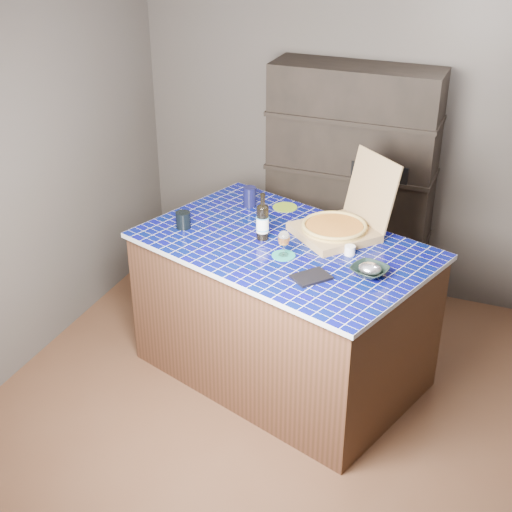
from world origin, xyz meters
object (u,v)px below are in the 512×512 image
at_px(dvd_case, 311,277).
at_px(pizza_box, 338,225).
at_px(kitchen_island, 283,310).
at_px(mead_bottle, 263,221).
at_px(bowl, 370,271).
at_px(wine_glass, 284,239).

bearing_deg(dvd_case, pizza_box, 130.59).
bearing_deg(kitchen_island, mead_bottle, -166.57).
height_order(kitchen_island, mead_bottle, mead_bottle).
bearing_deg(bowl, dvd_case, -151.01).
relative_size(kitchen_island, dvd_case, 9.83).
relative_size(wine_glass, bowl, 0.79).
height_order(mead_bottle, bowl, mead_bottle).
bearing_deg(kitchen_island, bowl, 0.86).
relative_size(kitchen_island, bowl, 9.99).
bearing_deg(mead_bottle, wine_glass, -39.99).
bearing_deg(mead_bottle, dvd_case, -39.69).
bearing_deg(wine_glass, pizza_box, 60.57).
distance_m(wine_glass, dvd_case, 0.32).
relative_size(mead_bottle, bowl, 1.50).
xyz_separation_m(kitchen_island, wine_glass, (0.05, -0.15, 0.59)).
bearing_deg(bowl, kitchen_island, 162.21).
xyz_separation_m(mead_bottle, wine_glass, (0.20, -0.17, -0.01)).
relative_size(pizza_box, bowl, 3.44).
bearing_deg(wine_glass, mead_bottle, 140.01).
relative_size(kitchen_island, wine_glass, 12.67).
distance_m(kitchen_island, wine_glass, 0.61).
relative_size(dvd_case, bowl, 1.02).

